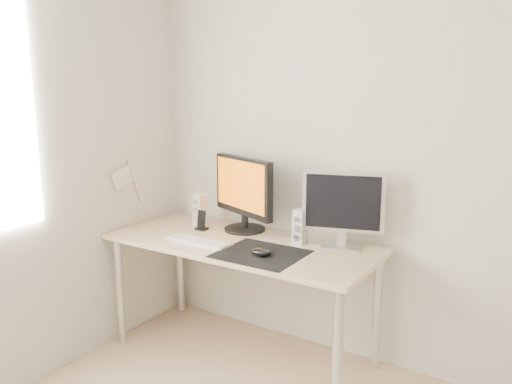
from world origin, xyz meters
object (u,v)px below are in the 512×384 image
at_px(desk, 242,253).
at_px(second_monitor, 343,206).
at_px(main_monitor, 243,191).
at_px(phone_dock, 202,224).
at_px(mouse, 261,252).
at_px(speaker_right, 300,227).
at_px(speaker_left, 199,209).
at_px(keyboard, 198,241).

height_order(desk, second_monitor, second_monitor).
bearing_deg(main_monitor, phone_dock, -151.32).
relative_size(mouse, desk, 0.07).
xyz_separation_m(mouse, speaker_right, (0.07, 0.30, 0.08)).
bearing_deg(main_monitor, mouse, -45.86).
height_order(mouse, speaker_right, speaker_right).
relative_size(main_monitor, speaker_right, 2.59).
distance_m(second_monitor, speaker_right, 0.28).
bearing_deg(phone_dock, desk, -9.44).
bearing_deg(speaker_right, desk, -158.77).
relative_size(mouse, main_monitor, 0.22).
bearing_deg(mouse, speaker_left, 153.77).
xyz_separation_m(desk, main_monitor, (-0.11, 0.19, 0.33)).
xyz_separation_m(mouse, main_monitor, (-0.36, 0.37, 0.23)).
relative_size(main_monitor, second_monitor, 1.19).
distance_m(desk, phone_dock, 0.37).
bearing_deg(keyboard, main_monitor, 76.85).
bearing_deg(speaker_left, mouse, -26.23).
xyz_separation_m(speaker_right, phone_dock, (-0.66, -0.07, -0.06)).
bearing_deg(phone_dock, speaker_left, 133.76).
distance_m(mouse, desk, 0.32).
bearing_deg(speaker_left, speaker_right, -2.46).
height_order(desk, keyboard, keyboard).
relative_size(desk, speaker_right, 7.87).
bearing_deg(desk, phone_dock, 170.56).
xyz_separation_m(speaker_right, keyboard, (-0.51, -0.29, -0.09)).
distance_m(speaker_left, phone_dock, 0.15).
bearing_deg(desk, keyboard, -139.53).
distance_m(speaker_left, keyboard, 0.42).
xyz_separation_m(speaker_left, phone_dock, (0.09, -0.10, -0.06)).
relative_size(speaker_left, keyboard, 0.48).
xyz_separation_m(second_monitor, speaker_right, (-0.23, -0.07, -0.14)).
distance_m(desk, speaker_right, 0.38).
bearing_deg(keyboard, speaker_left, 127.37).
bearing_deg(second_monitor, desk, -160.59).
xyz_separation_m(desk, second_monitor, (0.55, 0.19, 0.32)).
xyz_separation_m(keyboard, phone_dock, (-0.15, 0.22, 0.03)).
xyz_separation_m(mouse, phone_dock, (-0.59, 0.24, 0.01)).
bearing_deg(desk, speaker_left, 160.53).
bearing_deg(speaker_left, keyboard, -52.63).
height_order(speaker_left, phone_dock, speaker_left).
bearing_deg(phone_dock, mouse, -22.05).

